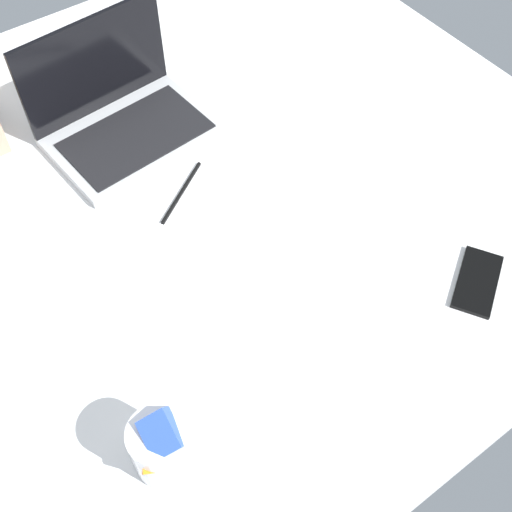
{
  "coord_description": "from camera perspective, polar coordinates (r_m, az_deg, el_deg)",
  "views": [
    {
      "loc": [
        -28.84,
        -78.8,
        114.59
      ],
      "look_at": [
        9.63,
        -25.2,
        24.0
      ],
      "focal_mm": 45.59,
      "sensor_mm": 36.0,
      "label": 1
    }
  ],
  "objects": [
    {
      "name": "laptop",
      "position": [
        1.41,
        -11.69,
        11.95
      ],
      "size": [
        34.74,
        25.58,
        23.0
      ],
      "rotation": [
        0.0,
        0.0,
        0.08
      ],
      "color": "#B7BABC",
      "rests_on": "bed_mattress"
    },
    {
      "name": "charger_cable",
      "position": [
        1.3,
        -6.55,
        5.58
      ],
      "size": [
        14.62,
        9.71,
        0.6
      ],
      "primitive_type": "cube",
      "rotation": [
        0.0,
        0.0,
        0.57
      ],
      "color": "black",
      "rests_on": "bed_mattress"
    },
    {
      "name": "bed_mattress",
      "position": [
        1.35,
        -9.61,
        1.35
      ],
      "size": [
        180.0,
        140.0,
        18.0
      ],
      "primitive_type": "cube",
      "color": "white",
      "rests_on": "ground"
    },
    {
      "name": "cell_phone",
      "position": [
        1.22,
        18.85,
        -2.13
      ],
      "size": [
        15.48,
        13.17,
        0.8
      ],
      "primitive_type": "cube",
      "rotation": [
        0.0,
        0.0,
        2.13
      ],
      "color": "black",
      "rests_on": "bed_mattress"
    },
    {
      "name": "snack_cup",
      "position": [
        0.97,
        -8.29,
        -16.24
      ],
      "size": [
        9.0,
        9.0,
        13.94
      ],
      "color": "silver",
      "rests_on": "bed_mattress"
    }
  ]
}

